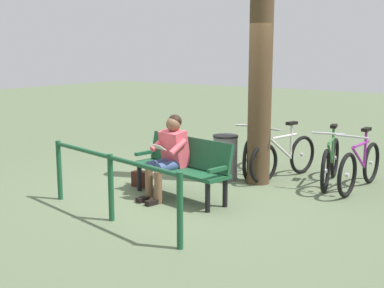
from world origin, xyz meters
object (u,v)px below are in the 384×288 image
bicycle_green (330,162)px  bicycle_blue (254,152)px  litter_bin (225,157)px  bicycle_black (360,167)px  person_reading (169,153)px  handbag (142,179)px  bicycle_purple (284,157)px  bench (184,163)px  tree_trunk (261,54)px

bicycle_green → bicycle_blue: size_ratio=1.02×
litter_bin → bicycle_green: bicycle_green is taller
bicycle_black → bicycle_blue: same height
person_reading → handbag: bearing=-6.3°
litter_bin → bicycle_blue: size_ratio=0.45×
handbag → bicycle_green: 2.99m
bicycle_black → bicycle_green: same height
litter_bin → bicycle_purple: (-0.77, -0.59, -0.01)m
bench → bicycle_blue: size_ratio=1.02×
bicycle_black → bicycle_blue: bearing=-89.9°
handbag → bicycle_green: bearing=-142.0°
tree_trunk → litter_bin: 1.76m
handbag → litter_bin: (-0.81, -1.17, 0.25)m
bench → litter_bin: (0.07, -1.25, -0.14)m
handbag → bicycle_green: size_ratio=0.18×
bicycle_black → bicycle_blue: 1.86m
tree_trunk → bicycle_black: (-1.46, -0.52, -1.68)m
person_reading → bicycle_purple: person_reading is taller
bench → person_reading: (0.16, 0.14, 0.16)m
person_reading → handbag: 0.93m
litter_bin → bicycle_purple: bicycle_purple is taller
bench → bicycle_green: bearing=-116.6°
tree_trunk → bicycle_black: 2.28m
handbag → bicycle_purple: bearing=-132.2°
bench → bicycle_black: bicycle_black is taller
tree_trunk → bicycle_blue: 1.83m
person_reading → handbag: size_ratio=4.00×
bicycle_green → bicycle_purple: (0.76, 0.08, 0.00)m
handbag → litter_bin: bearing=-124.9°
person_reading → handbag: person_reading is taller
bench → bicycle_blue: bicycle_blue is taller
bench → person_reading: size_ratio=1.38×
person_reading → tree_trunk: bearing=-103.1°
person_reading → bicycle_black: (-2.11, -2.00, -0.31)m
bench → handbag: bearing=5.2°
bicycle_black → bicycle_blue: (1.86, -0.08, 0.00)m
handbag → tree_trunk: bearing=-137.6°
bench → bicycle_black: size_ratio=0.99×
tree_trunk → person_reading: bearing=66.2°
tree_trunk → bicycle_black: size_ratio=2.42×
bench → tree_trunk: size_ratio=0.41×
bicycle_green → bicycle_purple: size_ratio=1.00×
person_reading → bicycle_black: person_reading is taller
litter_bin → bicycle_green: size_ratio=0.44×
bench → bicycle_green: bicycle_green is taller
litter_bin → bicycle_blue: bearing=-103.1°
bicycle_purple → bicycle_blue: size_ratio=1.02×
bicycle_blue → handbag: bearing=-44.8°
bicycle_green → bench: bearing=-49.6°
tree_trunk → litter_bin: bearing=9.3°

